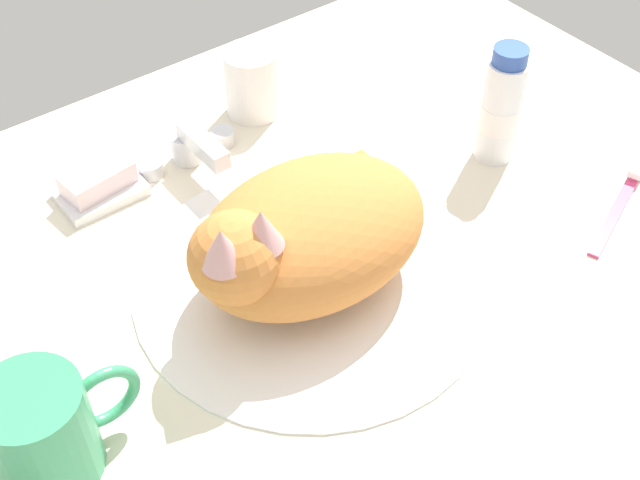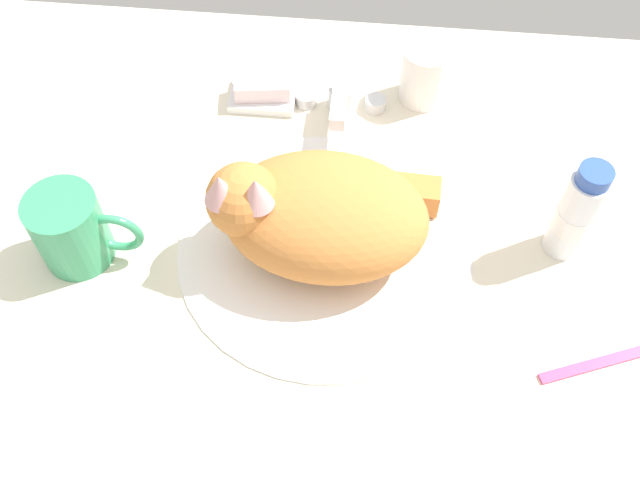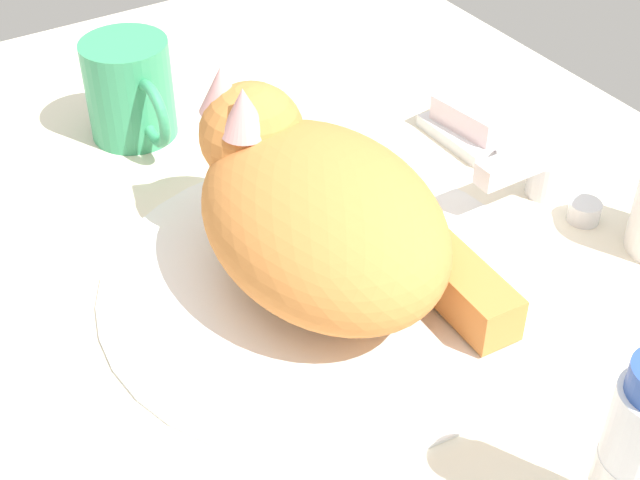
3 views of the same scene
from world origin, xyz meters
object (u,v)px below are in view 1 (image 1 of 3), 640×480
(soap_bar, at_px, (97,179))
(toothbrush, at_px, (619,204))
(faucet, at_px, (192,148))
(coffee_mug, at_px, (45,430))
(cat, at_px, (301,235))
(rinse_cup, at_px, (252,83))
(toothpaste_bottle, at_px, (501,108))

(soap_bar, distance_m, toothbrush, 0.56)
(faucet, relative_size, coffee_mug, 0.96)
(cat, relative_size, rinse_cup, 3.20)
(rinse_cup, height_order, toothpaste_bottle, toothpaste_bottle)
(faucet, bearing_deg, rinse_cup, 20.72)
(coffee_mug, distance_m, toothpaste_bottle, 0.57)
(rinse_cup, height_order, toothbrush, rinse_cup)
(soap_bar, distance_m, toothpaste_bottle, 0.44)
(cat, distance_m, rinse_cup, 0.29)
(cat, xyz_separation_m, soap_bar, (-0.10, 0.24, -0.04))
(faucet, bearing_deg, toothpaste_bottle, -34.48)
(rinse_cup, bearing_deg, soap_bar, -172.99)
(faucet, bearing_deg, coffee_mug, -137.73)
(soap_bar, relative_size, toothpaste_bottle, 0.53)
(coffee_mug, relative_size, rinse_cup, 1.53)
(faucet, height_order, cat, cat)
(coffee_mug, xyz_separation_m, toothpaste_bottle, (0.56, 0.07, 0.02))
(rinse_cup, bearing_deg, toothbrush, -60.63)
(coffee_mug, xyz_separation_m, soap_bar, (0.18, 0.27, -0.02))
(coffee_mug, bearing_deg, faucet, 42.27)
(soap_bar, xyz_separation_m, toothpaste_bottle, (0.39, -0.21, 0.04))
(faucet, distance_m, cat, 0.23)
(coffee_mug, bearing_deg, toothbrush, -7.44)
(rinse_cup, xyz_separation_m, toothbrush, (0.21, -0.38, -0.04))
(coffee_mug, relative_size, soap_bar, 1.70)
(faucet, height_order, toothpaste_bottle, toothpaste_bottle)
(toothpaste_bottle, xyz_separation_m, toothbrush, (0.04, -0.15, -0.06))
(rinse_cup, relative_size, toothbrush, 0.56)
(toothbrush, bearing_deg, cat, 160.81)
(toothpaste_bottle, bearing_deg, rinse_cup, 126.04)
(toothpaste_bottle, bearing_deg, coffee_mug, -173.36)
(coffee_mug, height_order, rinse_cup, coffee_mug)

